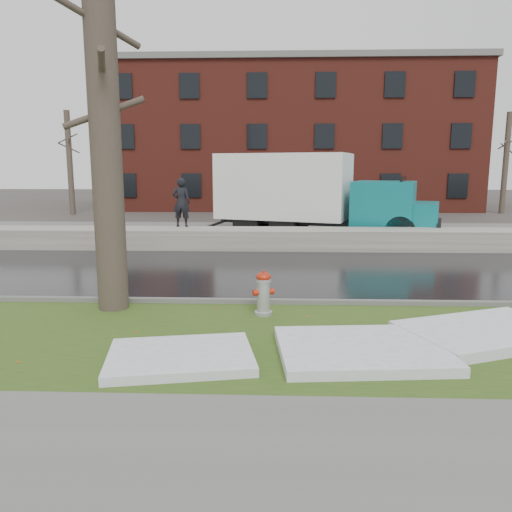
{
  "coord_description": "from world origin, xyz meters",
  "views": [
    {
      "loc": [
        1.0,
        -9.59,
        2.98
      ],
      "look_at": [
        0.57,
        1.55,
        1.0
      ],
      "focal_mm": 35.0,
      "sensor_mm": 36.0,
      "label": 1
    }
  ],
  "objects_px": {
    "box_truck": "(309,193)",
    "worker": "(181,202)",
    "fire_hydrant": "(263,291)",
    "tree": "(104,117)"
  },
  "relations": [
    {
      "from": "fire_hydrant",
      "to": "box_truck",
      "type": "xyz_separation_m",
      "value": [
        1.68,
        11.87,
        1.37
      ]
    },
    {
      "from": "fire_hydrant",
      "to": "tree",
      "type": "relative_size",
      "value": 0.12
    },
    {
      "from": "tree",
      "to": "worker",
      "type": "bearing_deg",
      "value": 90.98
    },
    {
      "from": "fire_hydrant",
      "to": "tree",
      "type": "bearing_deg",
      "value": 151.98
    },
    {
      "from": "tree",
      "to": "worker",
      "type": "height_order",
      "value": "tree"
    },
    {
      "from": "box_truck",
      "to": "worker",
      "type": "distance_m",
      "value": 5.72
    },
    {
      "from": "fire_hydrant",
      "to": "worker",
      "type": "height_order",
      "value": "worker"
    },
    {
      "from": "tree",
      "to": "worker",
      "type": "xyz_separation_m",
      "value": [
        -0.15,
        8.75,
        -2.3
      ]
    },
    {
      "from": "box_truck",
      "to": "worker",
      "type": "xyz_separation_m",
      "value": [
        -5.02,
        -2.74,
        -0.22
      ]
    },
    {
      "from": "fire_hydrant",
      "to": "tree",
      "type": "xyz_separation_m",
      "value": [
        -3.19,
        0.38,
        3.45
      ]
    }
  ]
}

